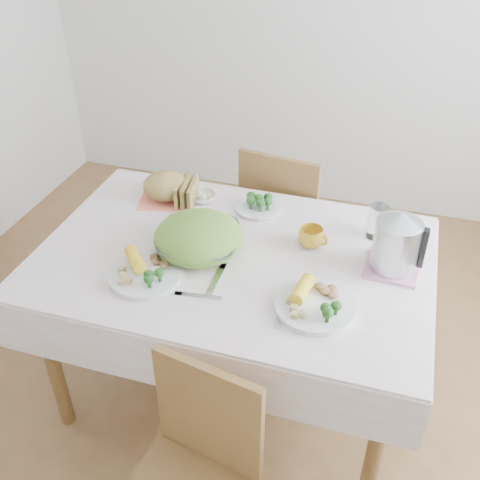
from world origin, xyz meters
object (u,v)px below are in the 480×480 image
(dining_table, at_px, (234,327))
(dinner_plate_right, at_px, (315,306))
(chair_far, at_px, (290,220))
(dinner_plate_left, at_px, (146,275))
(electric_kettle, at_px, (396,243))
(yellow_mug, at_px, (311,237))
(salad_bowl, at_px, (199,243))

(dining_table, xyz_separation_m, dinner_plate_right, (0.36, -0.22, 0.40))
(chair_far, bearing_deg, dinner_plate_left, 79.81)
(electric_kettle, bearing_deg, chair_far, 107.24)
(dining_table, bearing_deg, yellow_mug, 27.98)
(dinner_plate_left, relative_size, yellow_mug, 2.73)
(dinner_plate_right, relative_size, yellow_mug, 2.75)
(electric_kettle, bearing_deg, dinner_plate_right, -148.82)
(chair_far, distance_m, salad_bowl, 0.86)
(dinner_plate_left, xyz_separation_m, electric_kettle, (0.85, 0.31, 0.11))
(chair_far, distance_m, yellow_mug, 0.72)
(dining_table, distance_m, chair_far, 0.75)
(dinner_plate_right, bearing_deg, electric_kettle, 52.47)
(dining_table, bearing_deg, chair_far, 84.93)
(dinner_plate_right, relative_size, electric_kettle, 1.18)
(chair_far, distance_m, dinner_plate_left, 1.07)
(dinner_plate_left, xyz_separation_m, yellow_mug, (0.54, 0.37, 0.03))
(dinner_plate_left, relative_size, dinner_plate_right, 0.99)
(dining_table, bearing_deg, dinner_plate_right, -31.02)
(yellow_mug, bearing_deg, dinner_plate_left, -145.29)
(salad_bowl, xyz_separation_m, dinner_plate_right, (0.49, -0.20, -0.03))
(chair_far, bearing_deg, dinner_plate_right, 115.56)
(dining_table, height_order, dinner_plate_right, dinner_plate_right)
(dinner_plate_left, bearing_deg, dining_table, 40.67)
(dinner_plate_right, bearing_deg, dinner_plate_left, -178.93)
(salad_bowl, distance_m, yellow_mug, 0.44)
(dinner_plate_left, bearing_deg, chair_far, 71.21)
(chair_far, xyz_separation_m, yellow_mug, (0.21, -0.60, 0.34))
(chair_far, relative_size, salad_bowl, 2.82)
(dinner_plate_right, bearing_deg, yellow_mug, 103.45)
(yellow_mug, bearing_deg, dining_table, -152.02)
(yellow_mug, bearing_deg, electric_kettle, -10.53)
(yellow_mug, distance_m, electric_kettle, 0.33)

